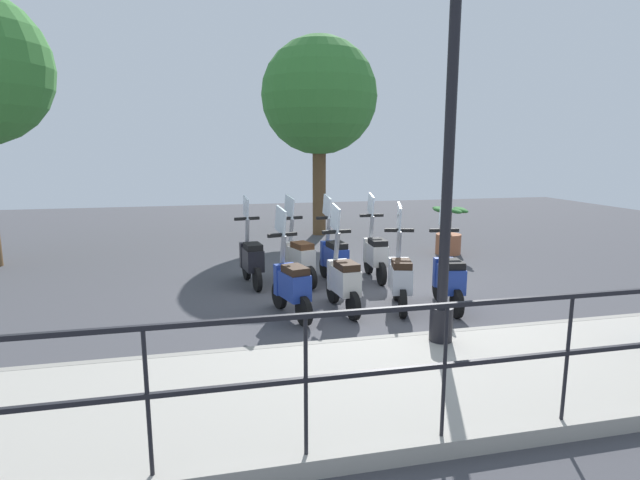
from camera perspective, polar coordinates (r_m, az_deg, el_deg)
name	(u,v)px	position (r m, az deg, el deg)	size (l,w,h in m)	color
ground_plane	(353,296)	(8.10, 3.79, -6.39)	(28.00, 28.00, 0.00)	#424247
promenade_walkway	(443,378)	(5.32, 13.84, -15.05)	(2.20, 20.00, 0.15)	#A39E93
fence_railing	(509,339)	(4.18, 20.83, -10.58)	(0.04, 16.03, 1.07)	black
lamp_post_near	(448,171)	(5.65, 14.43, 7.63)	(0.26, 0.90, 4.38)	black
tree_distant	(319,97)	(13.68, -0.09, 16.05)	(3.07, 3.07, 5.24)	brown
potted_palm	(449,234)	(11.54, 14.49, 0.64)	(1.06, 0.66, 1.05)	#9E5B3D
scooter_near_0	(448,277)	(7.57, 14.44, -4.10)	(1.23, 0.46, 1.54)	black
scooter_near_1	(400,277)	(7.43, 9.13, -4.17)	(1.21, 0.53, 1.54)	black
scooter_near_2	(343,279)	(7.23, 2.63, -4.46)	(1.23, 0.44, 1.54)	black
scooter_near_3	(291,283)	(6.99, -3.33, -4.98)	(1.21, 0.52, 1.54)	black
scooter_far_0	(375,253)	(9.03, 6.32, -1.50)	(1.23, 0.44, 1.54)	black
scooter_far_1	(334,256)	(8.71, 1.57, -1.88)	(1.23, 0.44, 1.54)	black
scooter_far_2	(298,257)	(8.67, -2.49, -1.95)	(1.20, 0.54, 1.54)	black
scooter_far_3	(251,258)	(8.66, -7.85, -2.04)	(1.23, 0.45, 1.54)	black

